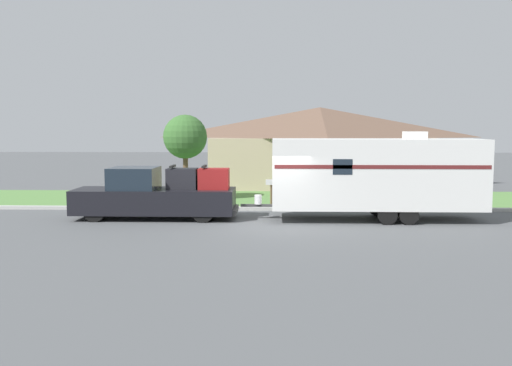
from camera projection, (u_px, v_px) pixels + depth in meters
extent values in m
plane|color=#515456|center=(276.00, 225.00, 20.55)|extent=(120.00, 120.00, 0.00)
cube|color=#ADADA8|center=(275.00, 209.00, 24.27)|extent=(80.00, 0.30, 0.14)
cube|color=#568442|center=(275.00, 199.00, 27.91)|extent=(80.00, 7.00, 0.03)
cube|color=tan|center=(319.00, 161.00, 34.60)|extent=(12.77, 7.23, 2.92)
pyramid|color=brown|center=(320.00, 122.00, 34.37)|extent=(13.79, 7.81, 1.81)
cube|color=#4C3828|center=(324.00, 173.00, 31.07)|extent=(1.00, 0.06, 2.10)
cylinder|color=black|center=(95.00, 211.00, 21.31)|extent=(0.84, 0.28, 0.84)
cylinder|color=black|center=(107.00, 205.00, 22.92)|extent=(0.84, 0.28, 0.84)
cylinder|color=black|center=(203.00, 211.00, 21.17)|extent=(0.84, 0.28, 0.84)
cylinder|color=black|center=(208.00, 205.00, 22.79)|extent=(0.84, 0.28, 0.84)
cube|color=black|center=(119.00, 201.00, 22.07)|extent=(3.39, 1.98, 0.93)
cube|color=#19232D|center=(134.00, 178.00, 21.96)|extent=(1.76, 1.82, 0.84)
cube|color=black|center=(198.00, 201.00, 21.96)|extent=(2.78, 1.98, 0.93)
cube|color=#333333|center=(236.00, 210.00, 21.95)|extent=(0.12, 1.78, 0.20)
cube|color=black|center=(182.00, 179.00, 21.90)|extent=(1.15, 0.83, 0.80)
cube|color=black|center=(173.00, 166.00, 21.87)|extent=(0.10, 0.92, 0.08)
cube|color=maroon|center=(214.00, 179.00, 21.86)|extent=(1.15, 0.83, 0.80)
cube|color=black|center=(204.00, 166.00, 21.82)|extent=(0.10, 0.92, 0.08)
cylinder|color=black|center=(387.00, 215.00, 20.69)|extent=(0.70, 0.22, 0.70)
cylinder|color=black|center=(377.00, 207.00, 22.84)|extent=(0.70, 0.22, 0.70)
cylinder|color=black|center=(409.00, 215.00, 20.66)|extent=(0.70, 0.22, 0.70)
cylinder|color=black|center=(396.00, 207.00, 22.81)|extent=(0.70, 0.22, 0.70)
cube|color=silver|center=(376.00, 173.00, 21.63)|extent=(7.88, 2.44, 2.61)
cube|color=#5B1E1E|center=(382.00, 167.00, 20.38)|extent=(7.73, 0.01, 0.14)
cube|color=#383838|center=(256.00, 205.00, 21.90)|extent=(1.22, 0.12, 0.10)
cylinder|color=silver|center=(258.00, 200.00, 21.88)|extent=(0.28, 0.28, 0.36)
cube|color=silver|center=(415.00, 135.00, 21.44)|extent=(0.80, 0.68, 0.28)
cube|color=#19232D|center=(343.00, 167.00, 20.43)|extent=(0.70, 0.01, 0.56)
cylinder|color=brown|center=(271.00, 196.00, 24.96)|extent=(0.09, 0.09, 1.02)
cube|color=silver|center=(271.00, 182.00, 24.90)|extent=(0.48, 0.20, 0.22)
cylinder|color=brown|center=(186.00, 177.00, 27.23)|extent=(0.24, 0.24, 2.30)
sphere|color=#38662D|center=(185.00, 137.00, 27.04)|extent=(2.09, 2.09, 2.09)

